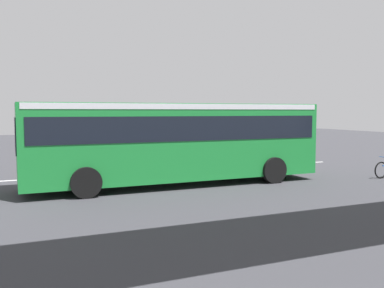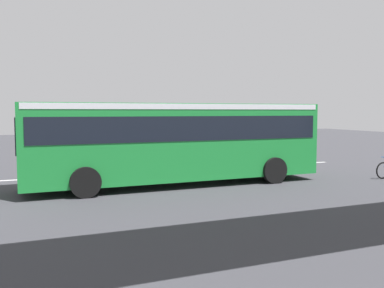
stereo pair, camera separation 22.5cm
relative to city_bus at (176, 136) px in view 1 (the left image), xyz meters
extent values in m
plane|color=#38383D|center=(-1.29, -0.11, -1.88)|extent=(80.00, 80.00, 0.00)
cube|color=#1E8C38|center=(-0.01, 0.00, -0.17)|extent=(11.50, 2.55, 2.86)
cube|color=black|center=(-0.01, 0.00, 0.35)|extent=(11.04, 2.59, 0.90)
cube|color=white|center=(-0.01, 0.00, 1.15)|extent=(11.27, 2.58, 0.20)
cube|color=black|center=(5.76, 0.00, 0.18)|extent=(0.04, 2.24, 1.20)
cylinder|color=black|center=(3.67, 1.27, -1.36)|extent=(1.04, 0.30, 1.04)
cylinder|color=black|center=(3.67, -1.27, -1.36)|extent=(1.04, 0.30, 1.04)
cylinder|color=black|center=(-3.69, 1.27, -1.36)|extent=(1.04, 0.30, 1.04)
cylinder|color=black|center=(-3.69, -1.27, -1.36)|extent=(1.04, 0.30, 1.04)
torus|color=black|center=(-8.53, 2.13, -1.52)|extent=(0.72, 0.06, 0.72)
cylinder|color=blue|center=(-8.66, 2.13, -0.97)|extent=(0.02, 0.44, 0.02)
cylinder|color=#2D2D38|center=(-4.31, -3.17, -1.46)|extent=(0.32, 0.32, 0.85)
cylinder|color=#19724C|center=(-4.31, -3.17, -0.68)|extent=(0.38, 0.38, 0.70)
sphere|color=tan|center=(-4.31, -3.17, -0.20)|extent=(0.22, 0.22, 0.22)
cylinder|color=slate|center=(3.54, -4.59, -0.48)|extent=(0.08, 0.08, 2.80)
cube|color=yellow|center=(3.54, -4.59, 0.62)|extent=(0.04, 0.60, 0.60)
cube|color=silver|center=(-9.29, -3.53, -1.88)|extent=(2.00, 0.20, 0.01)
cube|color=silver|center=(-5.29, -3.53, -1.88)|extent=(2.00, 0.20, 0.01)
cube|color=silver|center=(-1.29, -3.53, -1.88)|extent=(2.00, 0.20, 0.01)
cube|color=silver|center=(2.71, -3.53, -1.88)|extent=(2.00, 0.20, 0.01)
camera|label=1|loc=(5.90, 15.21, 0.98)|focal=39.32mm
camera|label=2|loc=(5.69, 15.30, 0.98)|focal=39.32mm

